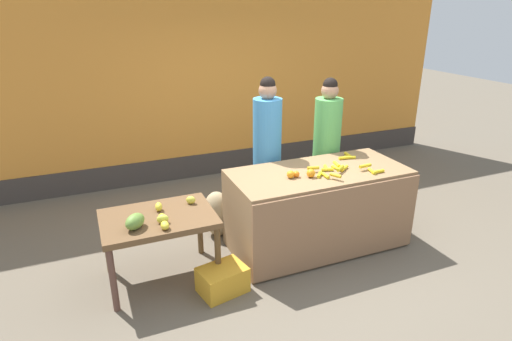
{
  "coord_description": "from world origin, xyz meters",
  "views": [
    {
      "loc": [
        -1.96,
        -3.75,
        2.62
      ],
      "look_at": [
        -0.34,
        0.15,
        0.96
      ],
      "focal_mm": 30.04,
      "sensor_mm": 36.0,
      "label": 1
    }
  ],
  "objects_px": {
    "vendor_woman_blue_shirt": "(267,153)",
    "produce_crate": "(223,280)",
    "vendor_woman_green_shirt": "(326,148)",
    "produce_sack": "(217,214)"
  },
  "relations": [
    {
      "from": "vendor_woman_blue_shirt",
      "to": "produce_crate",
      "type": "xyz_separation_m",
      "value": [
        -0.96,
        -1.13,
        -0.8
      ]
    },
    {
      "from": "vendor_woman_blue_shirt",
      "to": "vendor_woman_green_shirt",
      "type": "distance_m",
      "value": 0.81
    },
    {
      "from": "vendor_woman_blue_shirt",
      "to": "produce_crate",
      "type": "distance_m",
      "value": 1.69
    },
    {
      "from": "vendor_woman_blue_shirt",
      "to": "vendor_woman_green_shirt",
      "type": "relative_size",
      "value": 1.03
    },
    {
      "from": "produce_crate",
      "to": "produce_sack",
      "type": "xyz_separation_m",
      "value": [
        0.3,
        1.06,
        0.15
      ]
    },
    {
      "from": "produce_crate",
      "to": "vendor_woman_green_shirt",
      "type": "bearing_deg",
      "value": 31.61
    },
    {
      "from": "vendor_woman_green_shirt",
      "to": "produce_sack",
      "type": "bearing_deg",
      "value": -178.91
    },
    {
      "from": "vendor_woman_green_shirt",
      "to": "produce_sack",
      "type": "relative_size",
      "value": 3.18
    },
    {
      "from": "vendor_woman_blue_shirt",
      "to": "produce_crate",
      "type": "height_order",
      "value": "vendor_woman_blue_shirt"
    },
    {
      "from": "vendor_woman_green_shirt",
      "to": "produce_sack",
      "type": "height_order",
      "value": "vendor_woman_green_shirt"
    }
  ]
}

